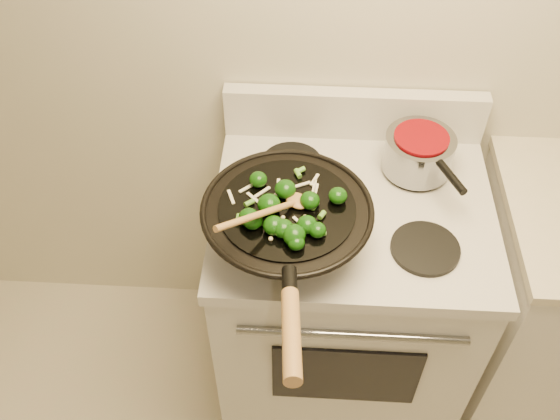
{
  "coord_description": "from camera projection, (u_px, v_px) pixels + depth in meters",
  "views": [
    {
      "loc": [
        -0.18,
        -0.02,
        2.19
      ],
      "look_at": [
        -0.24,
        1.03,
        1.04
      ],
      "focal_mm": 40.0,
      "sensor_mm": 36.0,
      "label": 1
    }
  ],
  "objects": [
    {
      "name": "stove",
      "position": [
        342.0,
        297.0,
        2.06
      ],
      "size": [
        0.78,
        0.67,
        1.08
      ],
      "color": "silver",
      "rests_on": "ground"
    },
    {
      "name": "wok",
      "position": [
        287.0,
        224.0,
        1.57
      ],
      "size": [
        0.43,
        0.72,
        0.21
      ],
      "color": "black",
      "rests_on": "stove"
    },
    {
      "name": "stirfry",
      "position": [
        286.0,
        215.0,
        1.49
      ],
      "size": [
        0.3,
        0.28,
        0.05
      ],
      "color": "#0F3B09",
      "rests_on": "wok"
    },
    {
      "name": "wooden_spoon",
      "position": [
        275.0,
        209.0,
        1.47
      ],
      "size": [
        0.22,
        0.23,
        0.11
      ],
      "color": "#A67841",
      "rests_on": "wok"
    },
    {
      "name": "saucepan",
      "position": [
        419.0,
        152.0,
        1.77
      ],
      "size": [
        0.2,
        0.3,
        0.12
      ],
      "color": "gray",
      "rests_on": "stove"
    }
  ]
}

